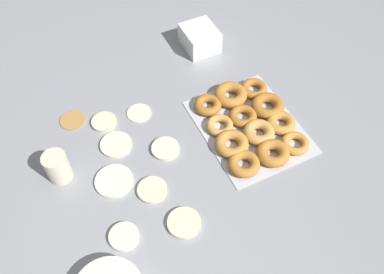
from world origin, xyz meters
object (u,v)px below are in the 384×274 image
pancake_5 (184,223)px  pancake_6 (104,122)px  pancake_2 (152,190)px  donut_tray (250,123)px  pancake_1 (116,145)px  pancake_3 (114,181)px  pancake_4 (124,237)px  paper_cup (57,167)px  pancake_7 (139,113)px  pancake_0 (165,148)px  container_stack (200,38)px  pancake_8 (73,120)px

pancake_5 → pancake_6: size_ratio=1.14×
pancake_2 → donut_tray: 0.39m
pancake_1 → pancake_3: (-0.12, 0.05, 0.00)m
donut_tray → pancake_1: bearing=74.0°
pancake_2 → pancake_4: 0.16m
pancake_3 → paper_cup: paper_cup is taller
pancake_7 → paper_cup: (-0.13, 0.30, 0.04)m
pancake_0 → donut_tray: donut_tray is taller
pancake_1 → container_stack: (0.30, -0.45, 0.04)m
pancake_8 → paper_cup: paper_cup is taller
pancake_0 → container_stack: container_stack is taller
pancake_2 → paper_cup: 0.28m
pancake_5 → paper_cup: paper_cup is taller
pancake_4 → container_stack: size_ratio=0.62×
paper_cup → pancake_0: bearing=-98.7°
pancake_7 → donut_tray: (-0.21, -0.30, 0.01)m
pancake_3 → pancake_8: bearing=9.0°
pancake_2 → donut_tray: donut_tray is taller
pancake_5 → container_stack: (0.64, -0.37, 0.04)m
pancake_5 → container_stack: container_stack is taller
pancake_5 → pancake_7: pancake_5 is taller
pancake_4 → pancake_1: bearing=-15.6°
pancake_5 → pancake_6: bearing=10.7°
pancake_4 → container_stack: (0.60, -0.53, 0.04)m
pancake_3 → pancake_6: (0.23, -0.05, 0.00)m
pancake_6 → paper_cup: bearing=127.2°
pancake_8 → pancake_1: bearing=-149.3°
pancake_4 → pancake_5: size_ratio=0.88×
pancake_0 → pancake_4: same height
pancake_3 → pancake_6: size_ratio=1.38×
pancake_1 → pancake_8: size_ratio=1.18×
pancake_1 → pancake_5: size_ratio=1.06×
pancake_8 → paper_cup: (-0.19, 0.09, 0.04)m
pancake_2 → donut_tray: bearing=-77.8°
pancake_0 → pancake_7: bearing=6.3°
pancake_7 → pancake_4: bearing=153.2°
pancake_4 → donut_tray: donut_tray is taller
pancake_2 → paper_cup: size_ratio=0.91×
pancake_3 → paper_cup: size_ratio=1.17×
pancake_3 → donut_tray: donut_tray is taller
pancake_4 → paper_cup: bearing=20.6°
donut_tray → container_stack: 0.42m
pancake_8 → container_stack: 0.56m
pancake_7 → donut_tray: donut_tray is taller
pancake_8 → paper_cup: 0.22m
pancake_6 → pancake_3: bearing=168.7°
pancake_2 → pancake_6: same height
pancake_5 → pancake_3: bearing=31.1°
pancake_3 → donut_tray: 0.47m
pancake_3 → container_stack: (0.43, -0.50, 0.04)m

